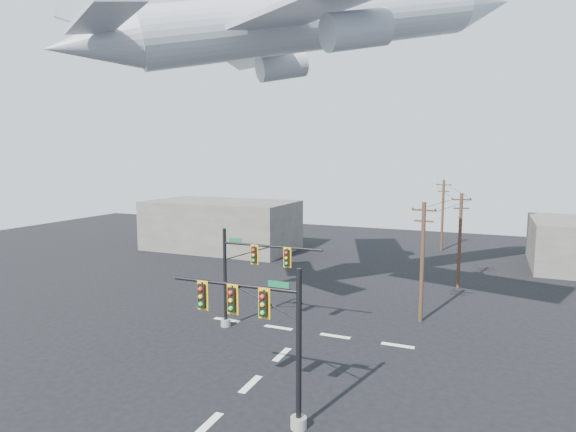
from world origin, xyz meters
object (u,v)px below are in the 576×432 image
at_px(utility_pole_a, 422,260).
at_px(airliner, 316,23).
at_px(signal_mast_near, 265,335).
at_px(signal_mast_far, 245,276).
at_px(utility_pole_c, 443,214).
at_px(utility_pole_b, 460,239).

height_order(utility_pole_a, airliner, airliner).
relative_size(signal_mast_near, signal_mast_far, 0.96).
height_order(signal_mast_near, signal_mast_far, signal_mast_near).
bearing_deg(utility_pole_a, utility_pole_c, 96.72).
xyz_separation_m(signal_mast_far, utility_pole_c, (9.47, 33.57, 0.88)).
bearing_deg(signal_mast_far, utility_pole_b, 52.65).
bearing_deg(signal_mast_near, signal_mast_far, 122.28).
relative_size(utility_pole_a, airliner, 0.30).
xyz_separation_m(utility_pole_b, utility_pole_c, (-2.97, 17.28, 0.16)).
xyz_separation_m(signal_mast_far, utility_pole_b, (12.44, 16.30, 0.73)).
distance_m(utility_pole_a, airliner, 17.53).
height_order(signal_mast_near, utility_pole_b, utility_pole_b).
xyz_separation_m(signal_mast_near, utility_pole_a, (4.49, 15.77, 0.49)).
distance_m(utility_pole_b, airliner, 22.14).
bearing_deg(utility_pole_a, utility_pole_b, 84.02).
height_order(signal_mast_far, utility_pole_a, utility_pole_a).
relative_size(utility_pole_b, airliner, 0.30).
distance_m(signal_mast_near, utility_pole_c, 43.34).
bearing_deg(airliner, utility_pole_a, -25.64).
xyz_separation_m(signal_mast_near, signal_mast_far, (-6.08, 9.63, -0.25)).
relative_size(signal_mast_near, airliner, 0.25).
bearing_deg(utility_pole_b, utility_pole_a, -120.30).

